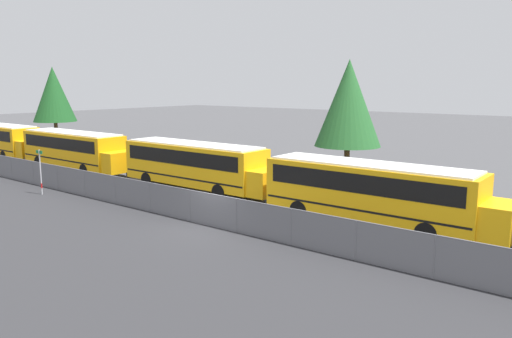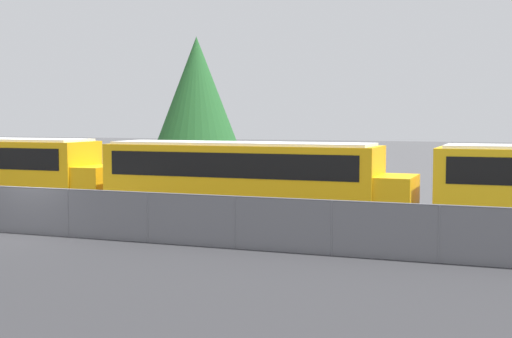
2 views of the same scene
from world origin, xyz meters
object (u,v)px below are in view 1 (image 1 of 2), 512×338
school_bus_2 (75,148)px  school_bus_4 (374,189)px  school_bus_1 (0,138)px  tree_1 (348,103)px  tree_0 (54,94)px  street_sign (41,171)px  school_bus_3 (196,163)px

school_bus_2 → school_bus_4: same height
school_bus_1 → tree_1: bearing=24.2°
school_bus_1 → school_bus_2: 12.09m
school_bus_1 → tree_0: size_ratio=1.32×
tree_0 → school_bus_1: bearing=-46.5°
street_sign → tree_0: tree_0 is taller
school_bus_3 → tree_0: bearing=162.1°
school_bus_3 → school_bus_4: same height
school_bus_3 → street_sign: size_ratio=4.18×
school_bus_3 → street_sign: school_bus_3 is taller
school_bus_4 → tree_1: size_ratio=1.36×
tree_1 → tree_0: bearing=-179.3°
school_bus_3 → school_bus_4: 12.46m
school_bus_1 → street_sign: school_bus_1 is taller
school_bus_2 → school_bus_3: (12.87, 0.52, 0.00)m
school_bus_1 → tree_1: size_ratio=1.36×
school_bus_2 → tree_1: tree_1 is taller
school_bus_1 → school_bus_2: (12.09, 0.11, 0.00)m
school_bus_2 → school_bus_3: 12.88m
school_bus_1 → school_bus_4: size_ratio=1.00×
school_bus_4 → tree_0: 50.98m
street_sign → tree_1: 22.39m
school_bus_3 → tree_1: (4.14, 12.43, 3.50)m
school_bus_2 → school_bus_4: 25.32m
school_bus_2 → tree_0: bearing=152.6°
school_bus_3 → street_sign: 9.60m
school_bus_1 → school_bus_4: same height
street_sign → tree_0: 35.46m
street_sign → tree_1: tree_1 is taller
school_bus_4 → street_sign: size_ratio=4.18×
school_bus_3 → tree_0: tree_0 is taller
school_bus_1 → school_bus_3: 24.97m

